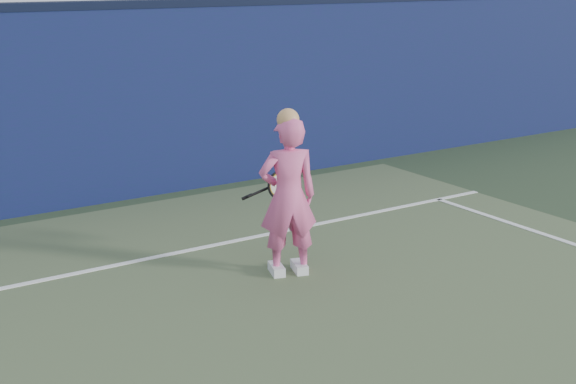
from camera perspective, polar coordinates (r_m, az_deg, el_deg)
backstop_wall at (r=10.50m, az=-18.77°, el=5.21°), size 24.00×0.40×2.50m
wall_cap at (r=10.37m, az=-19.40°, el=12.29°), size 24.00×0.42×0.10m
player at (r=7.94m, az=0.00°, el=-0.29°), size 0.68×0.55×1.69m
racket at (r=8.38m, az=-0.85°, el=0.45°), size 0.55×0.14×0.30m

